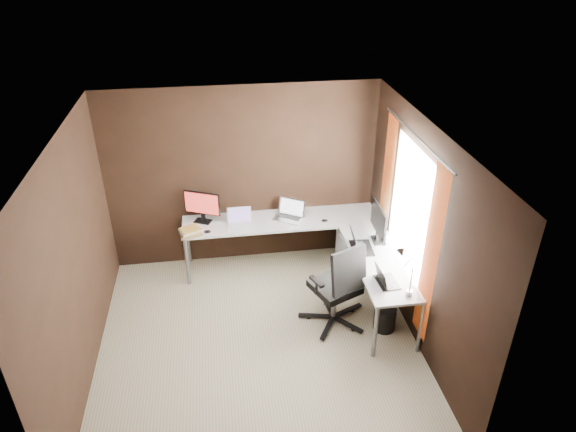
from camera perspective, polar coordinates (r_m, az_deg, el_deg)
The scene contains 15 objects.
room at distance 5.41m, azimuth -0.11°, elevation -3.01°, with size 3.60×3.60×2.50m.
desk at distance 6.61m, azimuth 2.98°, elevation -2.53°, with size 2.65×2.25×0.73m.
drawer_pedestal at distance 7.03m, azimuth 7.43°, elevation -4.27°, with size 0.42×0.50×0.60m, color white.
monitor_left at distance 6.86m, azimuth -9.53°, elevation 1.20°, with size 0.46×0.24×0.43m.
monitor_right at distance 6.41m, azimuth 10.05°, elevation -0.63°, with size 0.15×0.60×0.49m.
laptop_white at distance 6.82m, azimuth -5.38°, elevation -0.53°, with size 0.32×0.23×0.21m.
laptop_silver at distance 6.94m, azimuth 0.21°, elevation 0.21°, with size 0.46×0.43×0.25m.
laptop_black_big at distance 6.34m, azimuth 7.89°, elevation -3.22°, with size 0.28×0.38×0.24m.
laptop_black_small at distance 5.82m, azimuth 10.71°, elevation -6.96°, with size 0.24×0.32×0.20m.
book_stack at distance 6.69m, azimuth -10.79°, elevation -1.70°, with size 0.31×0.28×0.09m.
mouse_left at distance 6.69m, azimuth -8.95°, elevation -1.73°, with size 0.09×0.06×0.04m, color black.
mouse_corner at distance 6.88m, azimuth 4.11°, elevation -0.51°, with size 0.09×0.06×0.03m, color black.
desk_lamp at distance 5.55m, azimuth 12.84°, elevation -5.45°, with size 0.18×0.21×0.54m.
office_chair at distance 6.17m, azimuth 5.39°, elevation -9.25°, with size 0.64×0.68×1.13m.
wastebasket at distance 6.28m, azimuth 10.69°, elevation -11.10°, with size 0.26×0.26×0.30m, color black.
Camera 1 is at (-0.31, -4.43, 4.20)m, focal length 32.00 mm.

